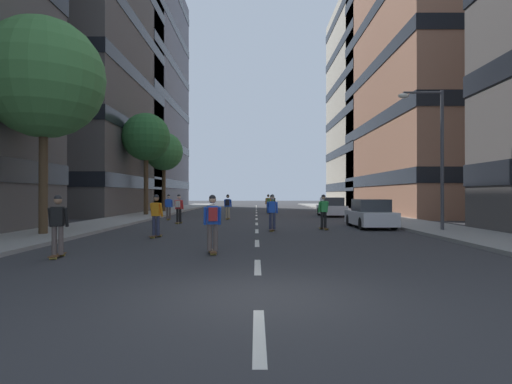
% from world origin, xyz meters
% --- Properties ---
extents(ground_plane, '(158.43, 158.43, 0.00)m').
position_xyz_m(ground_plane, '(0.00, 26.40, 0.00)').
color(ground_plane, '#333335').
extents(sidewalk_left, '(3.46, 72.61, 0.14)m').
position_xyz_m(sidewalk_left, '(-8.99, 29.71, 0.07)').
color(sidewalk_left, gray).
rests_on(sidewalk_left, ground_plane).
extents(sidewalk_right, '(3.46, 72.61, 0.14)m').
position_xyz_m(sidewalk_right, '(8.99, 29.71, 0.07)').
color(sidewalk_right, gray).
rests_on(sidewalk_right, ground_plane).
extents(lane_markings, '(0.16, 62.20, 0.01)m').
position_xyz_m(lane_markings, '(0.00, 28.00, 0.00)').
color(lane_markings, silver).
rests_on(lane_markings, ground_plane).
extents(building_left_mid, '(17.60, 19.30, 33.30)m').
position_xyz_m(building_left_mid, '(-19.46, 31.90, 16.74)').
color(building_left_mid, '#4C4744').
rests_on(building_left_mid, ground_plane).
extents(building_left_far, '(17.60, 22.85, 31.03)m').
position_xyz_m(building_left_far, '(-19.46, 48.06, 15.61)').
color(building_left_far, slate).
rests_on(building_left_far, ground_plane).
extents(building_right_mid, '(17.60, 22.40, 25.75)m').
position_xyz_m(building_right_mid, '(19.46, 31.90, 12.96)').
color(building_right_mid, '#9E6B51').
rests_on(building_right_mid, ground_plane).
extents(building_right_far, '(17.60, 18.25, 27.13)m').
position_xyz_m(building_right_far, '(19.46, 48.06, 13.65)').
color(building_right_far, '#BCB29E').
rests_on(building_right_far, ground_plane).
extents(parked_car_near, '(1.82, 4.40, 1.52)m').
position_xyz_m(parked_car_near, '(6.06, 26.59, 0.70)').
color(parked_car_near, silver).
rests_on(parked_car_near, ground_plane).
extents(parked_car_mid, '(1.82, 4.40, 1.52)m').
position_xyz_m(parked_car_mid, '(6.06, 15.10, 0.70)').
color(parked_car_mid, silver).
rests_on(parked_car_mid, ground_plane).
extents(street_tree_near, '(5.03, 5.03, 9.07)m').
position_xyz_m(street_tree_near, '(-8.99, 10.31, 6.67)').
color(street_tree_near, '#4C3823').
rests_on(street_tree_near, sidewalk_left).
extents(street_tree_mid, '(3.70, 3.70, 7.65)m').
position_xyz_m(street_tree_mid, '(-8.99, 33.46, 5.90)').
color(street_tree_mid, '#4C3823').
rests_on(street_tree_mid, sidewalk_left).
extents(street_tree_far, '(3.87, 3.87, 8.25)m').
position_xyz_m(street_tree_far, '(-8.99, 26.88, 6.41)').
color(street_tree_far, '#4C3823').
rests_on(street_tree_far, sidewalk_left).
extents(streetlamp_right, '(2.13, 0.30, 6.50)m').
position_xyz_m(streetlamp_right, '(8.28, 12.22, 4.14)').
color(streetlamp_right, '#3F3F44').
rests_on(streetlamp_right, sidewalk_right).
extents(skater_0, '(0.55, 0.91, 1.78)m').
position_xyz_m(skater_0, '(-6.12, 21.90, 0.98)').
color(skater_0, brown).
rests_on(skater_0, ground_plane).
extents(skater_1, '(0.56, 0.92, 1.78)m').
position_xyz_m(skater_1, '(-4.74, 18.20, 1.02)').
color(skater_1, brown).
rests_on(skater_1, ground_plane).
extents(skater_2, '(0.55, 0.92, 1.78)m').
position_xyz_m(skater_2, '(-2.05, 22.55, 1.02)').
color(skater_2, brown).
rests_on(skater_2, ground_plane).
extents(skater_3, '(0.55, 0.92, 1.78)m').
position_xyz_m(skater_3, '(1.10, 31.39, 1.02)').
color(skater_3, brown).
rests_on(skater_3, ground_plane).
extents(skater_4, '(0.57, 0.92, 1.78)m').
position_xyz_m(skater_4, '(3.38, 13.90, 0.98)').
color(skater_4, brown).
rests_on(skater_4, ground_plane).
extents(skater_5, '(0.57, 0.92, 1.78)m').
position_xyz_m(skater_5, '(-4.17, 9.98, 0.98)').
color(skater_5, brown).
rests_on(skater_5, ground_plane).
extents(skater_6, '(0.56, 0.92, 1.78)m').
position_xyz_m(skater_6, '(-1.35, 5.26, 1.02)').
color(skater_6, brown).
rests_on(skater_6, ground_plane).
extents(skater_7, '(0.55, 0.91, 1.78)m').
position_xyz_m(skater_7, '(-5.64, 4.48, 0.98)').
color(skater_7, brown).
rests_on(skater_7, ground_plane).
extents(skater_8, '(0.54, 0.91, 1.78)m').
position_xyz_m(skater_8, '(1.58, 33.42, 1.02)').
color(skater_8, brown).
rests_on(skater_8, ground_plane).
extents(skater_9, '(0.56, 0.92, 1.78)m').
position_xyz_m(skater_9, '(0.75, 13.09, 0.98)').
color(skater_9, brown).
rests_on(skater_9, ground_plane).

